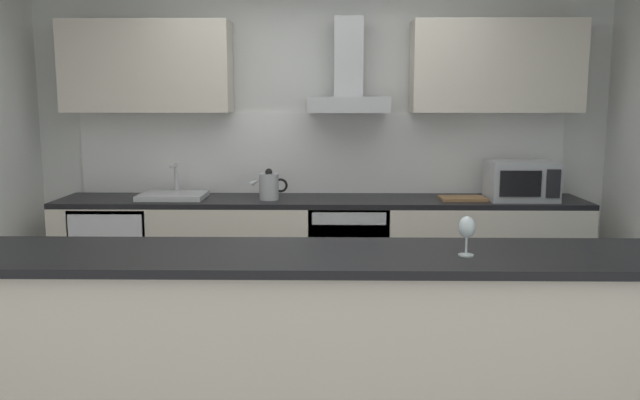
{
  "coord_description": "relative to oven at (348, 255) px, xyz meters",
  "views": [
    {
      "loc": [
        0.07,
        -3.52,
        1.65
      ],
      "look_at": [
        0.01,
        0.35,
        1.05
      ],
      "focal_mm": 35.91,
      "sensor_mm": 36.0,
      "label": 1
    }
  ],
  "objects": [
    {
      "name": "range_hood",
      "position": [
        0.0,
        0.13,
        1.33
      ],
      "size": [
        0.62,
        0.45,
        0.72
      ],
      "color": "#B7BABC"
    },
    {
      "name": "backsplash_tile",
      "position": [
        -0.21,
        0.33,
        0.77
      ],
      "size": [
        3.92,
        0.02,
        0.66
      ],
      "primitive_type": "cube",
      "color": "white"
    },
    {
      "name": "ground",
      "position": [
        -0.21,
        -1.36,
        -0.47
      ],
      "size": [
        5.61,
        4.4,
        0.02
      ],
      "primitive_type": "cube",
      "color": "gray"
    },
    {
      "name": "microwave",
      "position": [
        1.32,
        -0.03,
        0.59
      ],
      "size": [
        0.5,
        0.38,
        0.3
      ],
      "color": "#B7BABC",
      "rests_on": "counter_back"
    },
    {
      "name": "refrigerator",
      "position": [
        -1.8,
        -0.0,
        -0.03
      ],
      "size": [
        0.58,
        0.6,
        0.85
      ],
      "color": "white",
      "rests_on": "ground"
    },
    {
      "name": "counter_back",
      "position": [
        -0.21,
        0.03,
        -0.01
      ],
      "size": [
        4.06,
        0.6,
        0.9
      ],
      "color": "beige",
      "rests_on": "ground"
    },
    {
      "name": "counter_island",
      "position": [
        -0.17,
        -2.05,
        0.03
      ],
      "size": [
        3.32,
        0.64,
        0.97
      ],
      "color": "beige",
      "rests_on": "ground"
    },
    {
      "name": "sink",
      "position": [
        -1.36,
        0.01,
        0.47
      ],
      "size": [
        0.5,
        0.4,
        0.26
      ],
      "color": "silver",
      "rests_on": "counter_back"
    },
    {
      "name": "kettle",
      "position": [
        -0.61,
        -0.03,
        0.55
      ],
      "size": [
        0.29,
        0.15,
        0.24
      ],
      "color": "#B7BABC",
      "rests_on": "counter_back"
    },
    {
      "name": "wall_back",
      "position": [
        -0.21,
        0.41,
        0.84
      ],
      "size": [
        5.61,
        0.12,
        2.6
      ],
      "primitive_type": "cube",
      "color": "silver",
      "rests_on": "ground"
    },
    {
      "name": "upper_cabinets",
      "position": [
        -0.21,
        0.18,
        1.45
      ],
      "size": [
        4.0,
        0.32,
        0.7
      ],
      "color": "beige"
    },
    {
      "name": "oven",
      "position": [
        0.0,
        0.0,
        0.0
      ],
      "size": [
        0.6,
        0.62,
        0.8
      ],
      "color": "slate",
      "rests_on": "ground"
    },
    {
      "name": "wine_glass",
      "position": [
        0.46,
        -2.1,
        0.63
      ],
      "size": [
        0.08,
        0.08,
        0.18
      ],
      "color": "silver",
      "rests_on": "counter_island"
    },
    {
      "name": "chopping_board",
      "position": [
        0.88,
        -0.02,
        0.45
      ],
      "size": [
        0.35,
        0.23,
        0.02
      ],
      "primitive_type": "cube",
      "rotation": [
        0.0,
        0.0,
        0.04
      ],
      "color": "#9E7247",
      "rests_on": "counter_back"
    }
  ]
}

